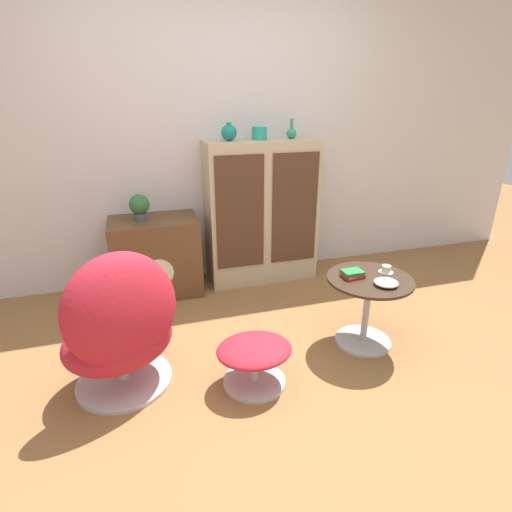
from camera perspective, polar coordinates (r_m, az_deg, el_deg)
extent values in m
plane|color=olive|center=(2.47, 4.25, -18.04)|extent=(12.00, 12.00, 0.00)
cube|color=silver|center=(3.55, -5.48, 17.41)|extent=(6.40, 0.06, 2.60)
cube|color=tan|center=(3.54, 0.71, 6.27)|extent=(0.96, 0.38, 1.24)
cube|color=#472D1E|center=(3.28, -2.26, 6.08)|extent=(0.40, 0.01, 0.94)
cube|color=#472D1E|center=(3.43, 5.55, 6.69)|extent=(0.40, 0.01, 0.94)
cube|color=brown|center=(3.45, -14.04, -0.05)|extent=(0.71, 0.46, 0.65)
cylinder|color=beige|center=(3.25, -13.69, -2.40)|extent=(0.23, 0.01, 0.23)
cylinder|color=#B7B7BC|center=(2.60, -18.22, -16.45)|extent=(0.55, 0.55, 0.02)
cylinder|color=#B7B7BC|center=(2.56, -18.42, -15.16)|extent=(0.06, 0.06, 0.12)
ellipsoid|color=#B21E2D|center=(2.44, -19.01, -11.26)|extent=(0.78, 0.73, 0.29)
ellipsoid|color=#B21E2D|center=(2.23, -18.60, -7.29)|extent=(0.72, 0.61, 0.66)
cylinder|color=#B7B7BC|center=(2.48, -0.23, -17.42)|extent=(0.37, 0.37, 0.02)
cylinder|color=#B7B7BC|center=(2.42, -0.24, -15.72)|extent=(0.04, 0.04, 0.17)
ellipsoid|color=#B21E2D|center=(2.34, -0.24, -13.26)|extent=(0.44, 0.37, 0.09)
cylinder|color=#B7B7BC|center=(2.91, 14.99, -11.60)|extent=(0.38, 0.38, 0.02)
cylinder|color=#B7B7BC|center=(2.79, 15.46, -7.57)|extent=(0.04, 0.04, 0.45)
cylinder|color=#332319|center=(2.68, 15.97, -3.21)|extent=(0.55, 0.55, 0.02)
ellipsoid|color=#147A75|center=(3.35, -3.89, 17.18)|extent=(0.13, 0.13, 0.13)
cylinder|color=#147A75|center=(3.34, -3.92, 18.35)|extent=(0.04, 0.04, 0.02)
cylinder|color=teal|center=(3.41, 0.48, 17.14)|extent=(0.13, 0.13, 0.10)
ellipsoid|color=#2D8E6B|center=(3.51, 5.08, 17.03)|extent=(0.09, 0.09, 0.09)
cylinder|color=#2D8E6B|center=(3.50, 5.13, 18.30)|extent=(0.03, 0.03, 0.08)
cylinder|color=#4C4C51|center=(3.33, -16.16, 5.45)|extent=(0.10, 0.10, 0.06)
sphere|color=#2D6638|center=(3.31, -16.34, 7.09)|extent=(0.16, 0.16, 0.16)
cylinder|color=silver|center=(2.79, 18.05, -2.20)|extent=(0.10, 0.10, 0.01)
cylinder|color=silver|center=(2.78, 18.10, -1.79)|extent=(0.06, 0.06, 0.05)
cube|color=red|center=(2.65, 13.65, -2.78)|extent=(0.14, 0.12, 0.02)
cube|color=#237038|center=(2.65, 13.61, -2.27)|extent=(0.13, 0.10, 0.02)
ellipsoid|color=beige|center=(2.60, 18.09, -3.62)|extent=(0.15, 0.15, 0.04)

